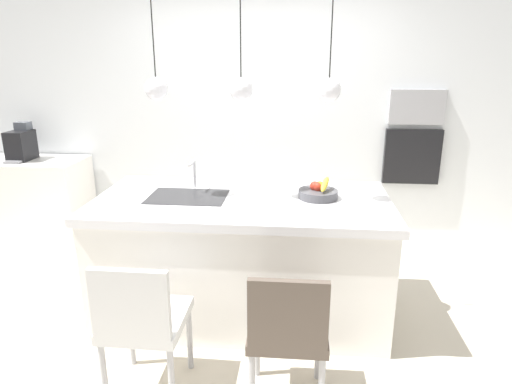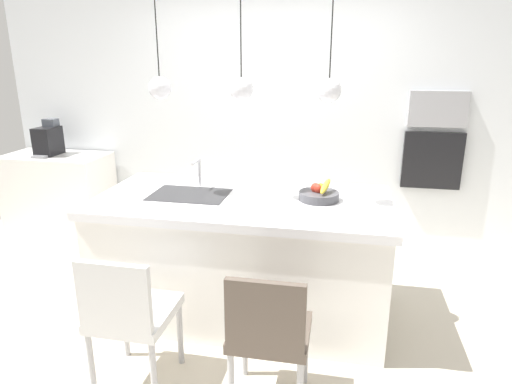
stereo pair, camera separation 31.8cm
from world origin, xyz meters
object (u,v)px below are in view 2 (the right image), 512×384
fruit_bowl (319,194)px  coffee_machine (48,140)px  chair_near (129,312)px  microwave (438,109)px  chair_middle (269,331)px  oven (432,160)px

fruit_bowl → coffee_machine: size_ratio=0.74×
coffee_machine → chair_near: size_ratio=0.44×
coffee_machine → fruit_bowl: bearing=-22.2°
microwave → chair_middle: microwave is taller
fruit_bowl → oven: size_ratio=0.50×
fruit_bowl → microwave: (1.01, 1.52, 0.44)m
coffee_machine → chair_middle: (2.82, -2.23, -0.53)m
microwave → chair_middle: size_ratio=0.64×
chair_near → chair_middle: size_ratio=1.04×
microwave → oven: size_ratio=0.96×
chair_near → coffee_machine: bearing=132.1°
chair_near → fruit_bowl: bearing=45.9°
microwave → chair_middle: bearing=-115.2°
coffee_machine → microwave: size_ratio=0.70×
coffee_machine → chair_near: 3.05m
microwave → oven: (0.00, 0.00, -0.50)m
microwave → chair_near: (-1.99, -2.53, -0.90)m
coffee_machine → oven: 4.02m
chair_near → chair_middle: (0.80, 0.00, -0.02)m
fruit_bowl → coffee_machine: (-3.00, 1.23, 0.05)m
coffee_machine → microwave: bearing=4.2°
chair_middle → chair_near: bearing=-179.7°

